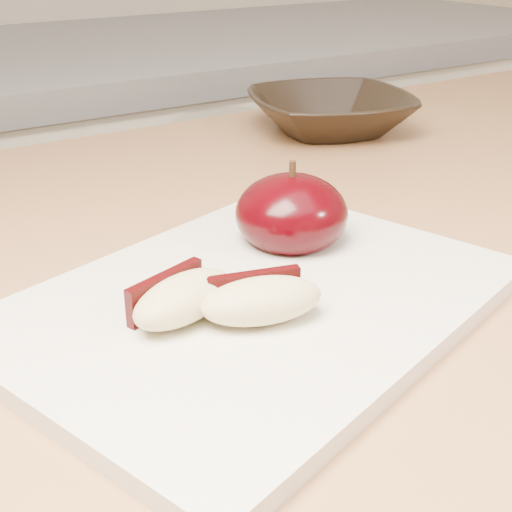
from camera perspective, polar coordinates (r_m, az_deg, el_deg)
cutting_board at (r=0.43m, az=0.00°, el=-3.71°), size 0.36×0.30×0.01m
apple_half at (r=0.50m, az=2.85°, el=3.39°), size 0.09×0.09×0.07m
apple_wedge_a at (r=0.40m, az=-5.97°, el=-3.32°), size 0.08×0.05×0.03m
apple_wedge_b at (r=0.40m, az=0.38°, el=-3.50°), size 0.08×0.05×0.03m
bowl at (r=0.82m, az=5.95°, el=11.35°), size 0.22×0.22×0.04m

